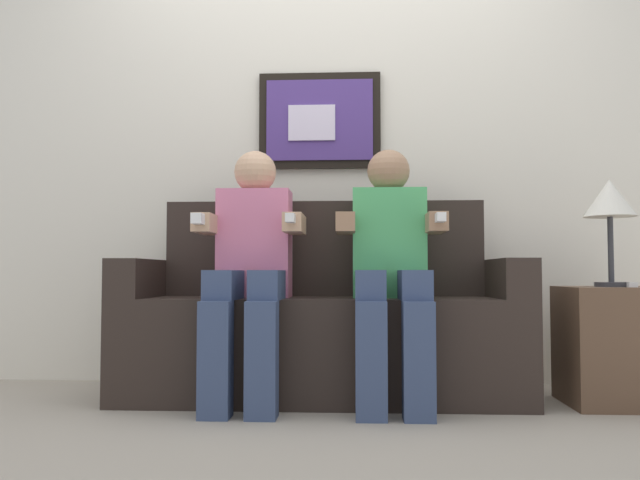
# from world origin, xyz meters

# --- Properties ---
(ground_plane) EXTENTS (5.44, 5.44, 0.00)m
(ground_plane) POSITION_xyz_m (0.00, 0.00, 0.00)
(ground_plane) COLOR #9E9384
(back_wall_assembly) EXTENTS (4.18, 0.10, 2.60)m
(back_wall_assembly) POSITION_xyz_m (-0.00, 0.76, 1.30)
(back_wall_assembly) COLOR silver
(back_wall_assembly) RESTS_ON ground_plane
(couch) EXTENTS (1.78, 0.58, 0.90)m
(couch) POSITION_xyz_m (0.00, 0.33, 0.31)
(couch) COLOR #2D231E
(couch) RESTS_ON ground_plane
(person_on_left) EXTENTS (0.46, 0.56, 1.11)m
(person_on_left) POSITION_xyz_m (-0.30, 0.16, 0.61)
(person_on_left) COLOR pink
(person_on_left) RESTS_ON ground_plane
(person_on_right) EXTENTS (0.46, 0.56, 1.11)m
(person_on_right) POSITION_xyz_m (0.30, 0.16, 0.61)
(person_on_right) COLOR #4CB266
(person_on_right) RESTS_ON ground_plane
(side_table_right) EXTENTS (0.40, 0.40, 0.50)m
(side_table_right) POSITION_xyz_m (1.24, 0.22, 0.25)
(side_table_right) COLOR brown
(side_table_right) RESTS_ON ground_plane
(table_lamp) EXTENTS (0.22, 0.22, 0.46)m
(table_lamp) POSITION_xyz_m (1.24, 0.21, 0.86)
(table_lamp) COLOR #333338
(table_lamp) RESTS_ON side_table_right
(spare_remote_on_table) EXTENTS (0.04, 0.13, 0.02)m
(spare_remote_on_table) POSITION_xyz_m (1.30, 0.19, 0.51)
(spare_remote_on_table) COLOR white
(spare_remote_on_table) RESTS_ON side_table_right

